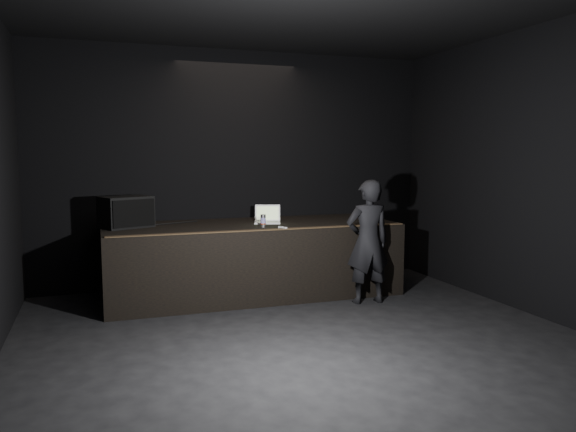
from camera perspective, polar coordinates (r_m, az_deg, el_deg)
The scene contains 11 objects.
ground at distance 5.56m, azimuth 3.95°, elevation -14.44°, with size 7.00×7.00×0.00m, color black.
room_walls at distance 5.20m, azimuth 4.12°, elevation 6.90°, with size 6.10×7.10×3.52m.
stage_riser at distance 7.92m, azimuth -3.74°, elevation -4.37°, with size 4.00×1.50×1.00m, color black.
riser_lip at distance 7.17m, azimuth -2.28°, elevation -1.40°, with size 3.92×0.10×0.01m, color brown.
stage_monitor at distance 7.70m, azimuth -16.12°, elevation 0.40°, with size 0.74×0.65×0.41m.
cable at distance 7.92m, azimuth -12.13°, elevation -0.76°, with size 0.02×0.02×0.93m, color black.
laptop at distance 7.93m, azimuth -2.10°, elevation -0.22°, with size 0.44×0.41×0.25m.
beer_can at distance 7.44m, azimuth -2.54°, elevation -0.50°, with size 0.07×0.07×0.17m.
plastic_cup at distance 8.16m, azimuth -2.23°, elevation -0.14°, with size 0.08×0.08×0.10m, color white.
wii_remote at distance 7.29m, azimuth -0.54°, elevation -1.20°, with size 0.03×0.15×0.03m, color silver.
person at distance 7.46m, azimuth 8.11°, elevation -2.59°, with size 0.60×0.39×1.64m, color black.
Camera 1 is at (-2.03, -4.78, 1.97)m, focal length 35.00 mm.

